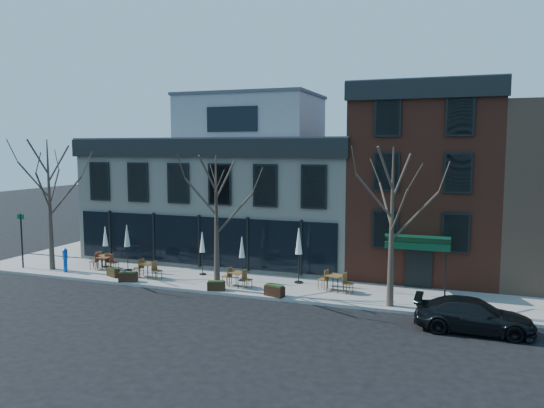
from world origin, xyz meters
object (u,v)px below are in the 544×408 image
(parked_sedan, at_px, (474,315))
(umbrella_0, at_px, (105,239))
(call_box, at_px, (65,259))
(cafe_set_0, at_px, (104,262))

(parked_sedan, height_order, umbrella_0, umbrella_0)
(call_box, distance_m, umbrella_0, 2.62)
(parked_sedan, bearing_deg, cafe_set_0, 79.84)
(parked_sedan, relative_size, call_box, 3.21)
(call_box, xyz_separation_m, cafe_set_0, (1.80, 1.30, -0.28))
(parked_sedan, relative_size, umbrella_0, 1.86)
(call_box, relative_size, cafe_set_0, 0.78)
(cafe_set_0, bearing_deg, parked_sedan, -9.90)
(parked_sedan, bearing_deg, umbrella_0, 78.39)
(parked_sedan, distance_m, umbrella_0, 21.86)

